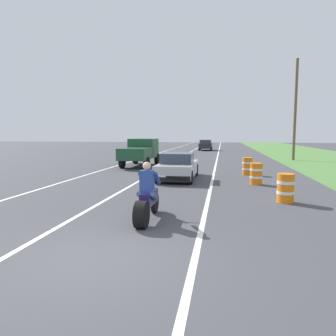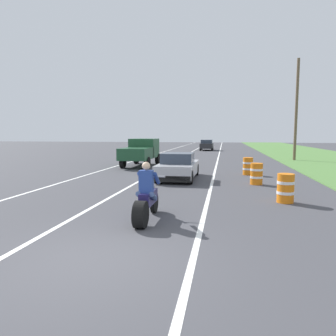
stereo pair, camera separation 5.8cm
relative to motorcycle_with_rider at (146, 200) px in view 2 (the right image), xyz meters
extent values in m
plane|color=#424247|center=(-0.31, -2.66, -0.59)|extent=(160.00, 160.00, 0.00)
cube|color=white|center=(-5.71, 17.34, -0.59)|extent=(0.14, 120.00, 0.01)
cube|color=white|center=(1.49, 17.34, -0.59)|extent=(0.14, 120.00, 0.01)
cube|color=white|center=(-2.11, 17.34, -0.59)|extent=(0.14, 120.00, 0.01)
cylinder|color=black|center=(0.00, -0.60, -0.25)|extent=(0.28, 0.69, 0.69)
cylinder|color=black|center=(0.00, 0.95, -0.28)|extent=(0.12, 0.63, 0.63)
cube|color=#1E194C|center=(0.00, 0.23, 0.02)|extent=(0.28, 1.10, 0.36)
cylinder|color=#B2B2B7|center=(0.00, 0.87, 0.09)|extent=(0.08, 0.36, 0.73)
cylinder|color=#A5A5AA|center=(0.00, 0.85, 0.52)|extent=(0.70, 0.05, 0.05)
cube|color=navy|center=(0.00, 0.00, 0.50)|extent=(0.36, 0.24, 0.60)
sphere|color=beige|center=(0.00, 0.00, 0.92)|extent=(0.22, 0.22, 0.22)
cylinder|color=#384C7A|center=(-0.18, 0.03, 0.10)|extent=(0.14, 0.47, 0.32)
cylinder|color=navy|center=(-0.22, 0.30, 0.55)|extent=(0.10, 0.51, 0.40)
cylinder|color=#384C7A|center=(0.18, 0.03, 0.10)|extent=(0.14, 0.47, 0.32)
cylinder|color=navy|center=(0.22, 0.30, 0.55)|extent=(0.10, 0.51, 0.40)
cube|color=#B7B7BC|center=(-0.31, 8.07, -0.07)|extent=(1.80, 4.30, 0.64)
cube|color=#333D4C|center=(-0.31, 7.87, 0.51)|extent=(1.56, 1.70, 0.52)
cube|color=black|center=(-0.31, 6.02, -0.31)|extent=(1.76, 0.20, 0.28)
cylinder|color=black|center=(-1.11, 9.67, -0.27)|extent=(0.24, 0.64, 0.64)
cylinder|color=black|center=(0.49, 9.67, -0.27)|extent=(0.24, 0.64, 0.64)
cylinder|color=black|center=(-1.11, 6.47, -0.27)|extent=(0.24, 0.64, 0.64)
cylinder|color=black|center=(0.49, 6.47, -0.27)|extent=(0.24, 0.64, 0.64)
cube|color=#1E4C2D|center=(-3.96, 14.97, 0.69)|extent=(1.90, 2.10, 1.40)
cube|color=#333D4C|center=(-3.96, 15.32, 1.07)|extent=(1.67, 0.29, 0.57)
cube|color=#1E4C2D|center=(-3.96, 12.72, 0.39)|extent=(1.90, 2.70, 0.80)
cylinder|color=black|center=(-4.83, 15.77, -0.19)|extent=(0.28, 0.80, 0.80)
cylinder|color=black|center=(-3.09, 15.77, -0.19)|extent=(0.28, 0.80, 0.80)
cylinder|color=black|center=(-4.83, 12.42, -0.19)|extent=(0.28, 0.80, 0.80)
cylinder|color=black|center=(-3.09, 12.42, -0.19)|extent=(0.28, 0.80, 0.80)
cylinder|color=brown|center=(8.11, 20.69, 3.77)|extent=(0.24, 0.24, 8.73)
cylinder|color=orange|center=(4.13, 3.09, -0.09)|extent=(0.56, 0.56, 1.00)
cylinder|color=white|center=(4.13, 3.09, 0.11)|extent=(0.58, 0.58, 0.10)
cylinder|color=white|center=(4.13, 3.09, -0.24)|extent=(0.58, 0.58, 0.10)
cylinder|color=orange|center=(3.54, 6.86, -0.09)|extent=(0.56, 0.56, 1.00)
cylinder|color=white|center=(3.54, 6.86, 0.11)|extent=(0.58, 0.58, 0.10)
cylinder|color=white|center=(3.54, 6.86, -0.24)|extent=(0.58, 0.58, 0.10)
cylinder|color=orange|center=(3.40, 10.27, -0.09)|extent=(0.56, 0.56, 1.00)
cylinder|color=white|center=(3.40, 10.27, 0.11)|extent=(0.58, 0.58, 0.10)
cylinder|color=white|center=(3.40, 10.27, -0.24)|extent=(0.58, 0.58, 0.10)
cube|color=#262628|center=(-0.40, 36.56, 0.06)|extent=(1.76, 4.00, 0.70)
cube|color=#333D4C|center=(-0.40, 36.36, 0.66)|extent=(1.56, 2.00, 0.50)
cylinder|color=black|center=(-1.20, 37.96, -0.29)|extent=(0.20, 0.60, 0.60)
cylinder|color=black|center=(0.40, 37.96, -0.29)|extent=(0.20, 0.60, 0.60)
cylinder|color=black|center=(-1.20, 35.16, -0.29)|extent=(0.20, 0.60, 0.60)
cylinder|color=black|center=(0.40, 35.16, -0.29)|extent=(0.20, 0.60, 0.60)
camera|label=1|loc=(1.97, -7.94, 1.77)|focal=33.12mm
camera|label=2|loc=(2.02, -7.93, 1.77)|focal=33.12mm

